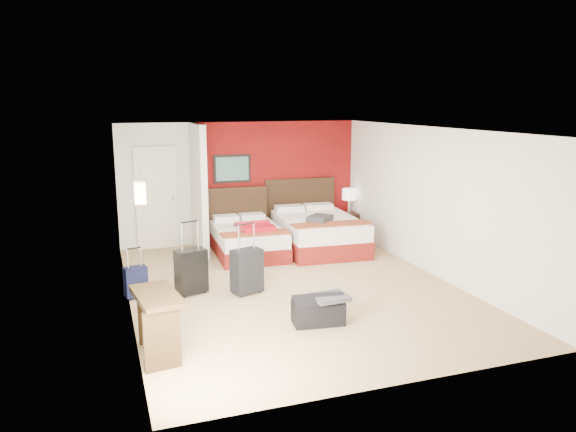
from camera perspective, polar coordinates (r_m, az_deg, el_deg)
name	(u,v)px	position (r m, az deg, el deg)	size (l,w,h in m)	color
ground	(293,288)	(8.87, 0.51, -7.43)	(6.50, 6.50, 0.00)	tan
room_walls	(188,200)	(9.56, -10.32, 1.59)	(5.02, 6.52, 2.50)	silver
red_accent_panel	(276,181)	(11.79, -1.30, 3.66)	(3.50, 0.04, 2.50)	maroon
partition_wall	(199,189)	(10.79, -9.18, 2.74)	(0.12, 1.20, 2.50)	silver
entry_door	(156,198)	(11.30, -13.41, 1.82)	(0.82, 0.06, 2.05)	silver
bed_left	(248,241)	(10.69, -4.11, -2.61)	(1.24, 1.77, 0.53)	silver
bed_right	(319,233)	(11.07, 3.18, -1.81)	(1.48, 2.12, 0.64)	silver
red_suitcase_open	(255,226)	(10.55, -3.47, -1.02)	(0.61, 0.84, 0.10)	red
jacket_bundle	(320,219)	(10.68, 3.31, -0.26)	(0.46, 0.37, 0.11)	#38373C
nightstand	(348,225)	(12.19, 6.26, -0.88)	(0.37, 0.37, 0.51)	black
table_lamp	(349,201)	(12.09, 6.31, 1.55)	(0.30, 0.30, 0.54)	silver
suitcase_black	(191,273)	(8.64, -9.95, -5.78)	(0.45, 0.28, 0.67)	black
suitcase_charcoal	(247,272)	(8.56, -4.27, -5.83)	(0.45, 0.28, 0.67)	black
suitcase_navy	(136,283)	(8.69, -15.42, -6.71)	(0.33, 0.20, 0.45)	black
duffel_bag	(318,311)	(7.48, 3.13, -9.80)	(0.67, 0.36, 0.34)	black
jacket_draped	(330,297)	(7.42, 4.38, -8.34)	(0.46, 0.38, 0.06)	#3E3F44
desk	(158,325)	(6.70, -13.24, -10.84)	(0.45, 0.91, 0.76)	#312010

